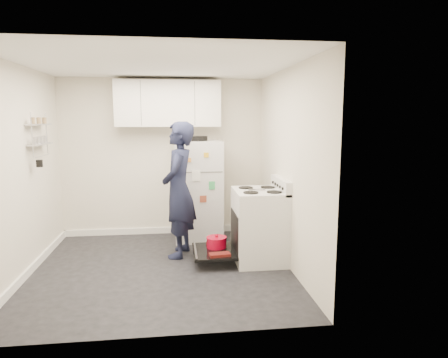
{
  "coord_description": "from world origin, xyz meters",
  "views": [
    {
      "loc": [
        0.19,
        -4.86,
        1.88
      ],
      "look_at": [
        0.85,
        0.52,
        1.05
      ],
      "focal_mm": 32.0,
      "sensor_mm": 36.0,
      "label": 1
    }
  ],
  "objects": [
    {
      "name": "upper_cabinets",
      "position": [
        0.1,
        1.43,
        2.1
      ],
      "size": [
        1.6,
        0.33,
        0.7
      ],
      "primitive_type": "cube",
      "color": "silver",
      "rests_on": "room"
    },
    {
      "name": "person",
      "position": [
        0.23,
        0.49,
        0.92
      ],
      "size": [
        0.59,
        0.76,
        1.84
      ],
      "primitive_type": "imported",
      "rotation": [
        0.0,
        0.0,
        -1.81
      ],
      "color": "black",
      "rests_on": "ground"
    },
    {
      "name": "open_oven_door",
      "position": [
        0.69,
        0.19,
        0.18
      ],
      "size": [
        0.55,
        0.7,
        0.22
      ],
      "color": "black",
      "rests_on": "ground"
    },
    {
      "name": "wall_shelf_rack",
      "position": [
        -1.52,
        0.49,
        1.68
      ],
      "size": [
        0.14,
        0.6,
        0.61
      ],
      "color": "#B2B2B7",
      "rests_on": "room"
    },
    {
      "name": "electric_range",
      "position": [
        1.26,
        0.15,
        0.47
      ],
      "size": [
        0.66,
        0.76,
        1.1
      ],
      "color": "silver",
      "rests_on": "ground"
    },
    {
      "name": "room",
      "position": [
        -0.03,
        0.03,
        1.21
      ],
      "size": [
        3.21,
        3.21,
        2.51
      ],
      "color": "black",
      "rests_on": "ground"
    },
    {
      "name": "refrigerator",
      "position": [
        0.54,
        1.25,
        0.78
      ],
      "size": [
        0.72,
        0.74,
        1.61
      ],
      "color": "silver",
      "rests_on": "ground"
    }
  ]
}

